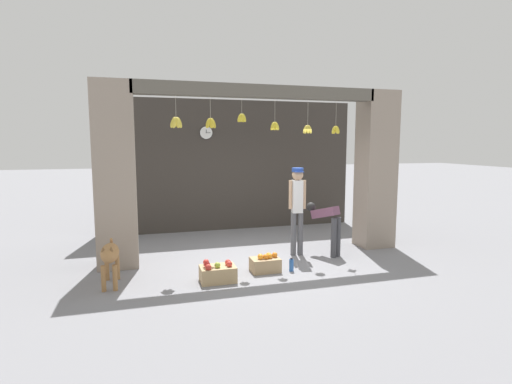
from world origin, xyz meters
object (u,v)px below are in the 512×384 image
dog (110,255)px  water_bottle (291,265)px  fruit_crate_apples (218,273)px  wall_clock (206,133)px  worker_stooping (327,222)px  fruit_crate_oranges (265,264)px  shopkeeper (297,203)px

dog → water_bottle: 3.01m
fruit_crate_apples → wall_clock: size_ratio=1.74×
water_bottle → worker_stooping: bearing=36.3°
dog → water_bottle: size_ratio=4.19×
worker_stooping → wall_clock: (-1.94, 2.84, 1.80)m
fruit_crate_oranges → wall_clock: 4.23m
water_bottle → fruit_crate_oranges: bearing=165.6°
fruit_crate_apples → water_bottle: (1.33, 0.16, -0.03)m
shopkeeper → worker_stooping: 0.71m
water_bottle → dog: bearing=178.1°
fruit_crate_apples → wall_clock: bearing=83.2°
shopkeeper → dog: bearing=23.1°
shopkeeper → fruit_crate_oranges: size_ratio=3.51×
fruit_crate_oranges → water_bottle: fruit_crate_oranges is taller
dog → fruit_crate_oranges: (2.54, 0.01, -0.36)m
dog → fruit_crate_apples: dog is taller
dog → fruit_crate_apples: bearing=82.1°
wall_clock → dog: bearing=-120.8°
dog → worker_stooping: (4.04, 0.68, 0.18)m
water_bottle → fruit_crate_apples: bearing=-173.3°
shopkeeper → wall_clock: bearing=-53.6°
dog → water_bottle: (2.98, -0.10, -0.39)m
fruit_crate_oranges → dog: bearing=-179.7°
fruit_crate_oranges → water_bottle: bearing=-14.4°
fruit_crate_oranges → wall_clock: (-0.44, 3.50, 2.34)m
worker_stooping → water_bottle: 1.43m
dog → shopkeeper: bearing=104.6°
fruit_crate_apples → water_bottle: size_ratio=2.40×
wall_clock → fruit_crate_apples: bearing=-96.8°
worker_stooping → wall_clock: size_ratio=3.12×
fruit_crate_oranges → fruit_crate_apples: (-0.89, -0.27, 0.00)m
water_bottle → wall_clock: bearing=103.8°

